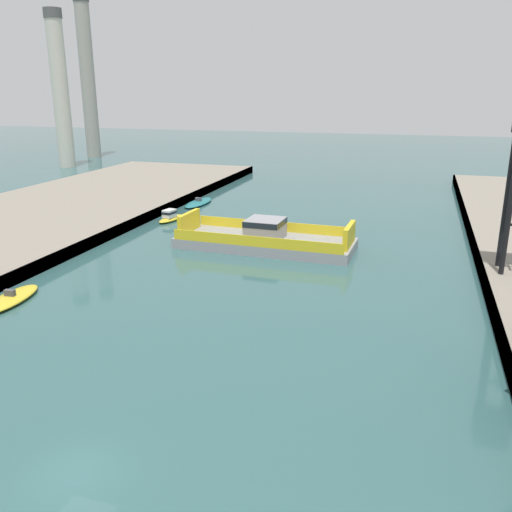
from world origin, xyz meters
name	(u,v)px	position (x,y,z in m)	size (l,w,h in m)	color
ground_plane	(75,474)	(0.00, 0.00, 0.00)	(400.00, 400.00, 0.00)	#335B5B
chain_ferry	(265,239)	(-1.78, 37.15, 1.02)	(19.27, 7.61, 3.30)	#939399
moored_boat_near_right	(171,217)	(-17.12, 45.77, 0.57)	(2.40, 5.21, 1.55)	yellow
moored_boat_mid_left	(199,203)	(-17.76, 56.73, 0.27)	(2.64, 8.13, 1.03)	#237075
moored_boat_mid_right	(11,299)	(-17.19, 16.17, 0.29)	(3.10, 6.91, 1.06)	yellow
smokestack_distant_a	(87,74)	(-66.37, 104.37, 20.18)	(3.72, 3.72, 38.27)	#9E998E
smokestack_distant_b	(60,86)	(-61.57, 86.50, 17.28)	(3.72, 3.72, 32.51)	beige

